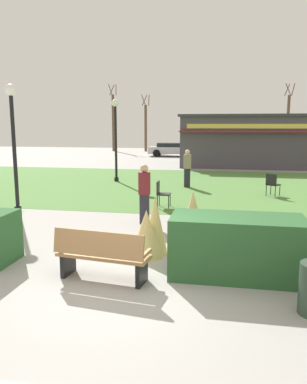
{
  "coord_description": "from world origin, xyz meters",
  "views": [
    {
      "loc": [
        1.7,
        -5.86,
        2.75
      ],
      "look_at": [
        -0.15,
        4.06,
        0.98
      ],
      "focal_mm": 35.66,
      "sensor_mm": 36.0,
      "label": 1
    }
  ],
  "objects_px": {
    "tree_left_bg": "(113,122)",
    "tree_right_bg": "(288,123)",
    "lamppost_far": "(116,130)",
    "lamppost_mid": "(13,133)",
    "person_standing": "(144,194)",
    "parked_car_center_slot": "(228,150)",
    "parked_car_west_slot": "(172,149)",
    "food_kiosk": "(248,141)",
    "person_strolling": "(187,168)",
    "cafe_chair_west": "(161,192)",
    "tree_center_bg": "(146,127)",
    "park_bench": "(102,255)",
    "cafe_chair_east": "(272,183)",
    "parked_car_east_slot": "(292,150)"
  },
  "relations": [
    {
      "from": "cafe_chair_east",
      "to": "tree_right_bg",
      "type": "bearing_deg",
      "value": 80.39
    },
    {
      "from": "lamppost_mid",
      "to": "tree_right_bg",
      "type": "height_order",
      "value": "tree_right_bg"
    },
    {
      "from": "cafe_chair_east",
      "to": "tree_center_bg",
      "type": "bearing_deg",
      "value": 112.34
    },
    {
      "from": "cafe_chair_east",
      "to": "parked_car_west_slot",
      "type": "height_order",
      "value": "parked_car_west_slot"
    },
    {
      "from": "lamppost_far",
      "to": "tree_right_bg",
      "type": "bearing_deg",
      "value": 61.53
    },
    {
      "from": "parked_car_east_slot",
      "to": "person_strolling",
      "type": "bearing_deg",
      "value": -112.81
    },
    {
      "from": "parked_car_west_slot",
      "to": "tree_right_bg",
      "type": "xyz_separation_m",
      "value": [
        10.52,
        4.35,
        2.31
      ]
    },
    {
      "from": "food_kiosk",
      "to": "tree_left_bg",
      "type": "distance_m",
      "value": 18.94
    },
    {
      "from": "parked_car_west_slot",
      "to": "parked_car_center_slot",
      "type": "xyz_separation_m",
      "value": [
        5.01,
        0.0,
        0.0
      ]
    },
    {
      "from": "lamppost_mid",
      "to": "tree_center_bg",
      "type": "bearing_deg",
      "value": 93.66
    },
    {
      "from": "person_strolling",
      "to": "person_standing",
      "type": "xyz_separation_m",
      "value": [
        -0.55,
        -6.72,
        0.0
      ]
    },
    {
      "from": "person_strolling",
      "to": "tree_center_bg",
      "type": "height_order",
      "value": "tree_center_bg"
    },
    {
      "from": "cafe_chair_east",
      "to": "parked_car_east_slot",
      "type": "bearing_deg",
      "value": 78.75
    },
    {
      "from": "food_kiosk",
      "to": "parked_car_west_slot",
      "type": "height_order",
      "value": "food_kiosk"
    },
    {
      "from": "lamppost_mid",
      "to": "cafe_chair_west",
      "type": "distance_m",
      "value": 5.1
    },
    {
      "from": "food_kiosk",
      "to": "person_strolling",
      "type": "distance_m",
      "value": 10.26
    },
    {
      "from": "tree_center_bg",
      "to": "parked_car_west_slot",
      "type": "bearing_deg",
      "value": -58.85
    },
    {
      "from": "person_standing",
      "to": "parked_car_east_slot",
      "type": "xyz_separation_m",
      "value": [
        7.8,
        23.97,
        -0.22
      ]
    },
    {
      "from": "food_kiosk",
      "to": "parked_car_center_slot",
      "type": "xyz_separation_m",
      "value": [
        -1.24,
        7.54,
        -1.09
      ]
    },
    {
      "from": "lamppost_mid",
      "to": "tree_left_bg",
      "type": "bearing_deg",
      "value": 100.48
    },
    {
      "from": "lamppost_far",
      "to": "parked_car_east_slot",
      "type": "relative_size",
      "value": 0.92
    },
    {
      "from": "lamppost_far",
      "to": "tree_right_bg",
      "type": "relative_size",
      "value": 0.6
    },
    {
      "from": "cafe_chair_west",
      "to": "parked_car_west_slot",
      "type": "distance_m",
      "value": 21.84
    },
    {
      "from": "person_standing",
      "to": "parked_car_east_slot",
      "type": "bearing_deg",
      "value": 30.36
    },
    {
      "from": "park_bench",
      "to": "parked_car_east_slot",
      "type": "bearing_deg",
      "value": 74.61
    },
    {
      "from": "cafe_chair_east",
      "to": "parked_car_center_slot",
      "type": "bearing_deg",
      "value": 94.77
    },
    {
      "from": "tree_left_bg",
      "to": "tree_right_bg",
      "type": "height_order",
      "value": "tree_left_bg"
    },
    {
      "from": "person_strolling",
      "to": "lamppost_far",
      "type": "bearing_deg",
      "value": 18.27
    },
    {
      "from": "person_standing",
      "to": "parked_car_center_slot",
      "type": "xyz_separation_m",
      "value": [
        2.47,
        23.98,
        -0.22
      ]
    },
    {
      "from": "park_bench",
      "to": "cafe_chair_west",
      "type": "xyz_separation_m",
      "value": [
        0.01,
        6.37,
        0.05
      ]
    },
    {
      "from": "parked_car_east_slot",
      "to": "lamppost_mid",
      "type": "bearing_deg",
      "value": -117.55
    },
    {
      "from": "person_strolling",
      "to": "parked_car_center_slot",
      "type": "xyz_separation_m",
      "value": [
        1.93,
        17.26,
        -0.22
      ]
    },
    {
      "from": "lamppost_mid",
      "to": "cafe_chair_east",
      "type": "xyz_separation_m",
      "value": [
        8.38,
        4.37,
        -2.0
      ]
    },
    {
      "from": "cafe_chair_west",
      "to": "tree_center_bg",
      "type": "bearing_deg",
      "value": 102.8
    },
    {
      "from": "park_bench",
      "to": "tree_right_bg",
      "type": "xyz_separation_m",
      "value": [
        7.9,
        32.4,
        2.47
      ]
    },
    {
      "from": "tree_right_bg",
      "to": "tree_center_bg",
      "type": "xyz_separation_m",
      "value": [
        -14.18,
        1.71,
        -0.34
      ]
    },
    {
      "from": "cafe_chair_west",
      "to": "person_strolling",
      "type": "relative_size",
      "value": 0.53
    },
    {
      "from": "lamppost_mid",
      "to": "tree_right_bg",
      "type": "xyz_separation_m",
      "value": [
        12.31,
        27.6,
        0.42
      ]
    },
    {
      "from": "person_strolling",
      "to": "tree_right_bg",
      "type": "distance_m",
      "value": 22.95
    },
    {
      "from": "cafe_chair_east",
      "to": "person_strolling",
      "type": "distance_m",
      "value": 3.88
    },
    {
      "from": "food_kiosk",
      "to": "parked_car_east_slot",
      "type": "bearing_deg",
      "value": 61.48
    },
    {
      "from": "parked_car_center_slot",
      "to": "tree_left_bg",
      "type": "height_order",
      "value": "tree_left_bg"
    },
    {
      "from": "lamppost_mid",
      "to": "tree_right_bg",
      "type": "relative_size",
      "value": 0.6
    },
    {
      "from": "tree_left_bg",
      "to": "lamppost_far",
      "type": "bearing_deg",
      "value": -73.2
    },
    {
      "from": "park_bench",
      "to": "tree_left_bg",
      "type": "height_order",
      "value": "tree_left_bg"
    },
    {
      "from": "parked_car_east_slot",
      "to": "tree_center_bg",
      "type": "distance_m",
      "value": 15.39
    },
    {
      "from": "parked_car_west_slot",
      "to": "tree_left_bg",
      "type": "xyz_separation_m",
      "value": [
        -7.16,
        5.77,
        2.5
      ]
    },
    {
      "from": "cafe_chair_east",
      "to": "food_kiosk",
      "type": "bearing_deg",
      "value": 91.72
    },
    {
      "from": "cafe_chair_west",
      "to": "park_bench",
      "type": "bearing_deg",
      "value": -90.13
    },
    {
      "from": "lamppost_mid",
      "to": "lamppost_far",
      "type": "distance_m",
      "value": 7.28
    }
  ]
}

